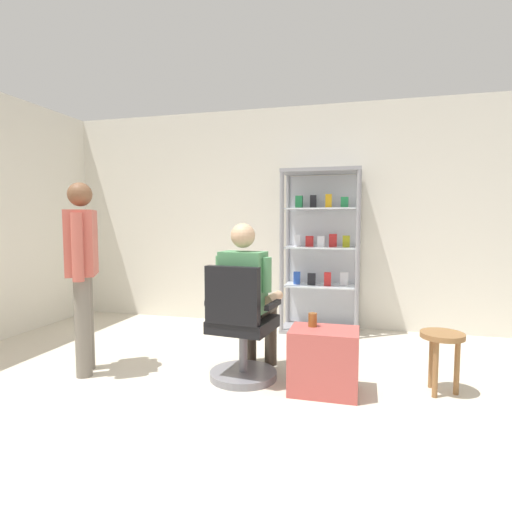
# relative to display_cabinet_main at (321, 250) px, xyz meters

# --- Properties ---
(ground_plane) EXTENTS (7.20, 7.20, 0.00)m
(ground_plane) POSITION_rel_display_cabinet_main_xyz_m (-0.40, -2.76, -0.96)
(ground_plane) COLOR beige
(back_wall) EXTENTS (6.00, 0.10, 2.70)m
(back_wall) POSITION_rel_display_cabinet_main_xyz_m (-0.40, 0.24, 0.39)
(back_wall) COLOR silver
(back_wall) RESTS_ON ground
(display_cabinet_main) EXTENTS (0.90, 0.45, 1.90)m
(display_cabinet_main) POSITION_rel_display_cabinet_main_xyz_m (0.00, 0.00, 0.00)
(display_cabinet_main) COLOR gray
(display_cabinet_main) RESTS_ON ground
(office_chair) EXTENTS (0.59, 0.56, 0.96)m
(office_chair) POSITION_rel_display_cabinet_main_xyz_m (-0.47, -1.76, -0.57)
(office_chair) COLOR slate
(office_chair) RESTS_ON ground
(seated_shopkeeper) EXTENTS (0.52, 0.60, 1.29)m
(seated_shopkeeper) POSITION_rel_display_cabinet_main_xyz_m (-0.45, -1.59, -0.25)
(seated_shopkeeper) COLOR #3F382D
(seated_shopkeeper) RESTS_ON ground
(storage_crate) EXTENTS (0.51, 0.37, 0.49)m
(storage_crate) POSITION_rel_display_cabinet_main_xyz_m (0.21, -1.81, -0.72)
(storage_crate) COLOR #B24C47
(storage_crate) RESTS_ON ground
(tea_glass) EXTENTS (0.07, 0.07, 0.11)m
(tea_glass) POSITION_rel_display_cabinet_main_xyz_m (0.12, -1.76, -0.42)
(tea_glass) COLOR brown
(tea_glass) RESTS_ON storage_crate
(standing_customer) EXTENTS (0.37, 0.47, 1.63)m
(standing_customer) POSITION_rel_display_cabinet_main_xyz_m (-1.82, -1.92, -0.03)
(standing_customer) COLOR slate
(standing_customer) RESTS_ON ground
(wooden_stool) EXTENTS (0.32, 0.32, 0.47)m
(wooden_stool) POSITION_rel_display_cabinet_main_xyz_m (1.08, -1.60, -0.59)
(wooden_stool) COLOR olive
(wooden_stool) RESTS_ON ground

